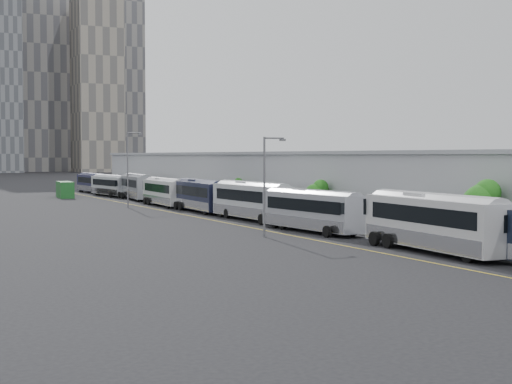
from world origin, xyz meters
TOP-DOWN VIEW (x-y plane):
  - sidewalk at (9.00, 55.00)m, footprint 10.00×170.00m
  - lane_line at (-1.50, 55.00)m, footprint 0.12×160.00m
  - depot at (12.99, 55.00)m, footprint 12.45×160.40m
  - bus_2 at (1.93, 33.52)m, footprint 3.67×14.17m
  - bus_3 at (1.61, 49.95)m, footprint 3.64×12.88m
  - bus_4 at (2.21, 63.49)m, footprint 3.21×13.74m
  - bus_5 at (1.96, 77.34)m, footprint 3.20×13.27m
  - bus_6 at (1.61, 89.10)m, footprint 3.04×12.83m
  - bus_7 at (2.77, 105.44)m, footprint 4.00×13.61m
  - bus_8 at (1.86, 117.03)m, footprint 3.66×12.25m
  - bus_9 at (2.20, 130.55)m, footprint 3.03×12.10m
  - tree_1 at (5.36, 32.84)m, footprint 2.72×2.72m
  - tree_2 at (5.70, 56.32)m, footprint 2.21×2.21m
  - tree_3 at (6.04, 76.31)m, footprint 1.53×1.53m
  - street_lamp_near at (-3.83, 48.12)m, footprint 2.04×0.22m
  - street_lamp_far at (-3.56, 88.41)m, footprint 2.04×0.22m
  - shipping_container at (-5.91, 115.99)m, footprint 2.69×6.73m
  - suv at (-4.15, 123.75)m, footprint 3.71×6.08m

SIDE VIEW (x-z plane):
  - lane_line at x=-1.50m, z-range 0.00..0.02m
  - sidewalk at x=9.00m, z-range 0.00..0.12m
  - suv at x=-4.15m, z-range 0.00..1.58m
  - shipping_container at x=-5.91m, z-range 0.00..2.57m
  - bus_9 at x=2.20m, z-range -0.27..3.23m
  - bus_8 at x=1.86m, z-range -0.28..3.25m
  - bus_3 at x=1.61m, z-range -0.29..3.43m
  - bus_6 at x=1.61m, z-range -0.29..3.44m
  - bus_5 at x=1.96m, z-range -0.30..3.55m
  - bus_7 at x=2.77m, z-range -0.30..3.62m
  - bus_4 at x=2.21m, z-range -0.31..3.68m
  - bus_2 at x=1.93m, z-range -0.32..3.78m
  - tree_3 at x=6.04m, z-range 1.01..4.63m
  - tree_2 at x=5.70m, z-range 0.98..5.17m
  - depot at x=12.99m, z-range -0.09..7.11m
  - tree_1 at x=5.36m, z-range 1.15..6.18m
  - street_lamp_near at x=-3.83m, z-range 0.68..8.97m
  - street_lamp_far at x=-3.56m, z-range 0.70..10.47m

